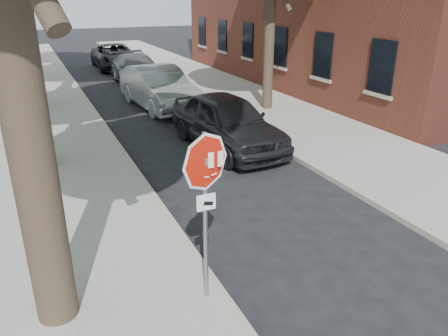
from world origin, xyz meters
The scene contains 10 objects.
ground centered at (0.00, 0.00, 0.00)m, with size 120.00×120.00×0.00m, color black.
sidewalk_left centered at (-2.50, 12.00, 0.06)m, with size 4.00×55.00×0.12m, color gray.
sidewalk_right centered at (6.00, 12.00, 0.06)m, with size 4.00×55.00×0.12m, color gray.
curb_left centered at (-0.45, 12.00, 0.07)m, with size 0.12×55.00×0.13m, color #9E9384.
curb_right centered at (3.95, 12.00, 0.07)m, with size 0.12×55.00×0.13m, color #9E9384.
stop_sign centered at (-0.70, -0.03, 1.95)m, with size 0.76×0.34×2.61m.
car_a centered at (2.60, 6.47, 0.82)m, with size 1.95×4.84×1.65m, color black.
car_b centered at (2.15, 12.18, 0.84)m, with size 1.79×5.12×1.69m, color gray.
car_c centered at (2.60, 17.63, 0.75)m, with size 2.10×5.17×1.50m, color #515256.
car_d centered at (2.60, 23.23, 0.75)m, with size 2.50×5.43×1.51m, color black.
Camera 1 is at (-2.71, -5.10, 4.40)m, focal length 35.00 mm.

